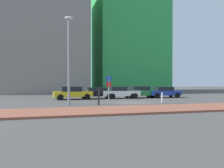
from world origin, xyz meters
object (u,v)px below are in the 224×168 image
parking_sign_post (109,85)px  parking_meter (99,92)px  parked_car_green (140,92)px  traffic_bollard_near (99,99)px  traffic_bollard_mid (162,98)px  street_lamp (69,53)px  parked_car_yellow (72,93)px  parked_car_blue (164,92)px  parked_car_black (98,93)px  parked_car_white (120,92)px

parking_sign_post → parking_meter: parking_sign_post is taller
parked_car_green → traffic_bollard_near: size_ratio=4.66×
parking_meter → traffic_bollard_mid: (5.31, -3.82, -0.38)m
parked_car_green → parking_meter: parked_car_green is taller
parking_meter → traffic_bollard_near: 4.23m
parked_car_green → street_lamp: bearing=-144.6°
traffic_bollard_near → parking_sign_post: bearing=64.5°
parked_car_yellow → traffic_bollard_mid: parked_car_yellow is taller
parked_car_green → parked_car_blue: 3.08m
parked_car_yellow → parking_sign_post: parking_sign_post is taller
parked_car_black → parked_car_yellow: bearing=-174.6°
parking_sign_post → parked_car_black: bearing=99.9°
parked_car_white → parking_meter: 4.13m
parked_car_yellow → parking_meter: 3.71m
parked_car_black → parked_car_white: bearing=-5.1°
parking_sign_post → traffic_bollard_mid: bearing=-40.1°
parked_car_green → traffic_bollard_mid: size_ratio=4.58×
parked_car_blue → traffic_bollard_near: size_ratio=4.09×
parking_meter → street_lamp: (-3.36, -3.60, 3.55)m
street_lamp → parked_car_black: bearing=59.9°
parked_car_white → parking_meter: bearing=-138.7°
parked_car_yellow → parked_car_black: 3.03m
parking_meter → street_lamp: 6.07m
parked_car_white → parking_sign_post: 3.71m
parked_car_yellow → parking_sign_post: bearing=-38.9°
parked_car_black → traffic_bollard_near: bearing=-100.6°
parked_car_yellow → parked_car_blue: (11.44, -0.05, -0.03)m
street_lamp → parked_car_white: bearing=44.4°
parked_car_yellow → parked_car_black: parked_car_yellow is taller
street_lamp → parked_car_green: bearing=35.4°
parked_car_black → street_lamp: size_ratio=0.61×
parked_car_white → parking_meter: parked_car_white is taller
parked_car_white → traffic_bollard_mid: parked_car_white is taller
street_lamp → traffic_bollard_near: (2.49, -0.52, -3.95)m
parked_car_green → parking_sign_post: bearing=-147.1°
street_lamp → traffic_bollard_mid: (8.66, -0.22, -3.94)m
parked_car_blue → street_lamp: bearing=-153.0°
street_lamp → parking_meter: bearing=47.0°
parked_car_white → traffic_bollard_near: size_ratio=4.70×
parked_car_black → parked_car_white: 2.66m
parked_car_black → parked_car_green: bearing=-0.5°
street_lamp → traffic_bollard_mid: street_lamp is taller
parked_car_green → parking_sign_post: 5.79m
parked_car_black → street_lamp: (-3.81, -6.56, 3.72)m
street_lamp → parking_sign_post: bearing=38.0°
parked_car_white → parked_car_green: size_ratio=1.01×
parking_meter → traffic_bollard_near: parking_meter is taller
traffic_bollard_near → parked_car_yellow: bearing=104.0°
parked_car_yellow → parked_car_black: bearing=5.4°
parked_car_blue → parking_sign_post: parking_sign_post is taller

